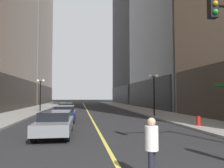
{
  "coord_description": "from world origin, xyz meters",
  "views": [
    {
      "loc": [
        -1.18,
        -3.2,
        2.15
      ],
      "look_at": [
        4.39,
        33.86,
        4.28
      ],
      "focal_mm": 34.79,
      "sensor_mm": 36.0,
      "label": 1
    }
  ],
  "objects_px": {
    "car_yellow": "(66,108)",
    "fire_hydrant_right": "(198,122)",
    "pedestrian_in_white_shirt": "(152,144)",
    "street_lamp_left_far": "(41,88)",
    "car_navy": "(65,113)",
    "street_lamp_right_mid": "(154,86)",
    "car_grey": "(55,122)"
  },
  "relations": [
    {
      "from": "car_yellow",
      "to": "fire_hydrant_right",
      "type": "height_order",
      "value": "car_yellow"
    },
    {
      "from": "pedestrian_in_white_shirt",
      "to": "fire_hydrant_right",
      "type": "relative_size",
      "value": 2.01
    },
    {
      "from": "street_lamp_left_far",
      "to": "pedestrian_in_white_shirt",
      "type": "bearing_deg",
      "value": -74.3
    },
    {
      "from": "car_navy",
      "to": "street_lamp_right_mid",
      "type": "height_order",
      "value": "street_lamp_right_mid"
    },
    {
      "from": "car_yellow",
      "to": "street_lamp_left_far",
      "type": "height_order",
      "value": "street_lamp_left_far"
    },
    {
      "from": "street_lamp_left_far",
      "to": "car_yellow",
      "type": "bearing_deg",
      "value": -39.38
    },
    {
      "from": "car_yellow",
      "to": "street_lamp_right_mid",
      "type": "bearing_deg",
      "value": -33.59
    },
    {
      "from": "car_grey",
      "to": "street_lamp_right_mid",
      "type": "xyz_separation_m",
      "value": [
        8.88,
        9.02,
        2.54
      ]
    },
    {
      "from": "car_grey",
      "to": "car_yellow",
      "type": "height_order",
      "value": "same"
    },
    {
      "from": "fire_hydrant_right",
      "to": "car_navy",
      "type": "bearing_deg",
      "value": 150.86
    },
    {
      "from": "car_navy",
      "to": "street_lamp_right_mid",
      "type": "xyz_separation_m",
      "value": [
        8.82,
        2.27,
        2.54
      ]
    },
    {
      "from": "pedestrian_in_white_shirt",
      "to": "street_lamp_right_mid",
      "type": "height_order",
      "value": "street_lamp_right_mid"
    },
    {
      "from": "street_lamp_left_far",
      "to": "fire_hydrant_right",
      "type": "relative_size",
      "value": 5.54
    },
    {
      "from": "car_grey",
      "to": "fire_hydrant_right",
      "type": "xyz_separation_m",
      "value": [
        9.38,
        1.56,
        -0.32
      ]
    },
    {
      "from": "car_navy",
      "to": "street_lamp_left_far",
      "type": "distance_m",
      "value": 12.27
    },
    {
      "from": "car_navy",
      "to": "pedestrian_in_white_shirt",
      "type": "relative_size",
      "value": 2.84
    },
    {
      "from": "car_yellow",
      "to": "pedestrian_in_white_shirt",
      "type": "distance_m",
      "value": 22.4
    },
    {
      "from": "car_navy",
      "to": "car_yellow",
      "type": "bearing_deg",
      "value": 92.76
    },
    {
      "from": "car_yellow",
      "to": "street_lamp_right_mid",
      "type": "distance_m",
      "value": 11.36
    },
    {
      "from": "street_lamp_left_far",
      "to": "fire_hydrant_right",
      "type": "height_order",
      "value": "street_lamp_left_far"
    },
    {
      "from": "car_navy",
      "to": "street_lamp_right_mid",
      "type": "distance_m",
      "value": 9.45
    },
    {
      "from": "car_grey",
      "to": "street_lamp_right_mid",
      "type": "distance_m",
      "value": 12.91
    },
    {
      "from": "car_navy",
      "to": "pedestrian_in_white_shirt",
      "type": "height_order",
      "value": "pedestrian_in_white_shirt"
    },
    {
      "from": "car_grey",
      "to": "fire_hydrant_right",
      "type": "height_order",
      "value": "car_grey"
    },
    {
      "from": "car_navy",
      "to": "fire_hydrant_right",
      "type": "bearing_deg",
      "value": -29.14
    },
    {
      "from": "pedestrian_in_white_shirt",
      "to": "street_lamp_left_far",
      "type": "distance_m",
      "value": 26.14
    },
    {
      "from": "car_yellow",
      "to": "fire_hydrant_right",
      "type": "relative_size",
      "value": 5.12
    },
    {
      "from": "car_navy",
      "to": "street_lamp_left_far",
      "type": "relative_size",
      "value": 1.03
    },
    {
      "from": "car_grey",
      "to": "street_lamp_left_far",
      "type": "bearing_deg",
      "value": 102.23
    },
    {
      "from": "car_navy",
      "to": "fire_hydrant_right",
      "type": "distance_m",
      "value": 10.67
    },
    {
      "from": "pedestrian_in_white_shirt",
      "to": "street_lamp_right_mid",
      "type": "bearing_deg",
      "value": 70.23
    },
    {
      "from": "car_navy",
      "to": "car_yellow",
      "type": "xyz_separation_m",
      "value": [
        -0.4,
        8.39,
        -0.0
      ]
    }
  ]
}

